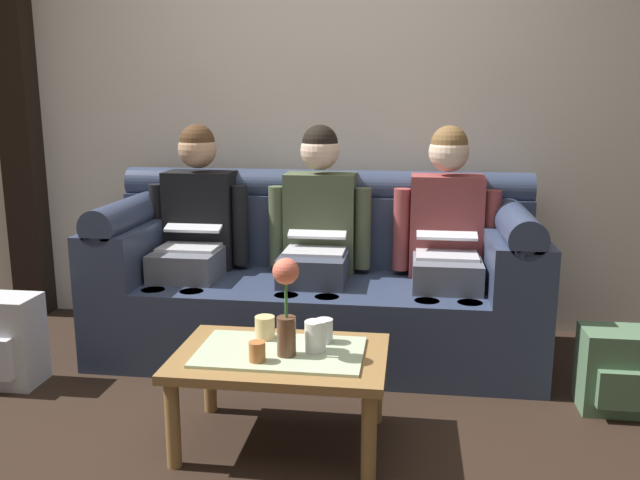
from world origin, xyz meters
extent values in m
plane|color=black|center=(0.00, 0.00, 0.00)|extent=(14.00, 14.00, 0.00)
cube|color=beige|center=(0.00, 1.70, 1.45)|extent=(6.00, 0.12, 2.90)
cube|color=black|center=(-1.90, 1.58, 1.45)|extent=(0.20, 0.20, 2.90)
cube|color=#2D3851|center=(0.00, 1.10, 0.21)|extent=(2.30, 0.88, 0.42)
cube|color=#2D3851|center=(0.00, 1.43, 0.62)|extent=(2.30, 0.22, 0.40)
cylinder|color=#2D3851|center=(0.00, 1.43, 0.87)|extent=(2.30, 0.18, 0.18)
cube|color=#2D3851|center=(-1.01, 1.10, 0.56)|extent=(0.28, 0.88, 0.28)
cylinder|color=#2D3851|center=(-1.01, 1.10, 0.74)|extent=(0.18, 0.88, 0.18)
cube|color=#2D3851|center=(1.01, 1.10, 0.56)|extent=(0.28, 0.88, 0.28)
cylinder|color=#2D3851|center=(1.01, 1.10, 0.74)|extent=(0.18, 0.88, 0.18)
cube|color=#595B66|center=(-0.68, 1.04, 0.49)|extent=(0.34, 0.40, 0.15)
cylinder|color=#595B66|center=(-0.78, 0.78, 0.21)|extent=(0.12, 0.12, 0.42)
cylinder|color=#595B66|center=(-0.58, 0.78, 0.21)|extent=(0.12, 0.12, 0.42)
cube|color=black|center=(-0.68, 1.28, 0.69)|extent=(0.38, 0.22, 0.54)
cylinder|color=black|center=(-0.91, 1.24, 0.67)|extent=(0.09, 0.09, 0.44)
cylinder|color=black|center=(-0.44, 1.24, 0.67)|extent=(0.09, 0.09, 0.44)
sphere|color=tan|center=(-0.68, 1.26, 1.08)|extent=(0.21, 0.21, 0.21)
sphere|color=#472D19|center=(-0.68, 1.26, 1.12)|extent=(0.19, 0.19, 0.19)
cube|color=silver|center=(-0.68, 1.06, 0.58)|extent=(0.31, 0.22, 0.02)
cube|color=silver|center=(-0.68, 1.20, 0.69)|extent=(0.31, 0.21, 0.08)
cube|color=black|center=(-0.68, 1.19, 0.68)|extent=(0.27, 0.18, 0.06)
cube|color=#383D4C|center=(0.00, 1.04, 0.49)|extent=(0.34, 0.40, 0.15)
cylinder|color=#383D4C|center=(-0.10, 0.78, 0.21)|extent=(0.12, 0.12, 0.42)
cylinder|color=#383D4C|center=(0.10, 0.78, 0.21)|extent=(0.12, 0.12, 0.42)
cube|color=#475138|center=(0.00, 1.28, 0.69)|extent=(0.38, 0.22, 0.54)
cylinder|color=#475138|center=(-0.23, 1.24, 0.67)|extent=(0.09, 0.09, 0.44)
cylinder|color=#475138|center=(0.23, 1.24, 0.67)|extent=(0.09, 0.09, 0.44)
sphere|color=beige|center=(0.00, 1.26, 1.08)|extent=(0.21, 0.21, 0.21)
sphere|color=black|center=(0.00, 1.26, 1.12)|extent=(0.19, 0.19, 0.19)
cube|color=silver|center=(0.00, 1.06, 0.58)|extent=(0.31, 0.22, 0.02)
cube|color=silver|center=(0.00, 1.21, 0.68)|extent=(0.31, 0.20, 0.10)
cube|color=black|center=(0.00, 1.21, 0.68)|extent=(0.27, 0.17, 0.08)
cube|color=#595B66|center=(0.68, 1.04, 0.49)|extent=(0.34, 0.40, 0.15)
cylinder|color=#595B66|center=(0.58, 0.78, 0.21)|extent=(0.12, 0.12, 0.42)
cylinder|color=#595B66|center=(0.78, 0.78, 0.21)|extent=(0.12, 0.12, 0.42)
cube|color=brown|center=(0.68, 1.28, 0.69)|extent=(0.38, 0.22, 0.54)
cylinder|color=brown|center=(0.44, 1.24, 0.67)|extent=(0.09, 0.09, 0.44)
cylinder|color=brown|center=(0.91, 1.24, 0.67)|extent=(0.09, 0.09, 0.44)
sphere|color=beige|center=(0.68, 1.26, 1.08)|extent=(0.21, 0.21, 0.21)
sphere|color=brown|center=(0.68, 1.26, 1.12)|extent=(0.19, 0.19, 0.19)
cube|color=silver|center=(0.68, 1.06, 0.58)|extent=(0.31, 0.22, 0.02)
cube|color=silver|center=(0.68, 1.20, 0.69)|extent=(0.31, 0.20, 0.08)
cube|color=black|center=(0.68, 1.19, 0.68)|extent=(0.27, 0.18, 0.06)
cube|color=olive|center=(0.00, 0.13, 0.36)|extent=(0.83, 0.56, 0.04)
cube|color=#B2C69E|center=(0.00, 0.13, 0.39)|extent=(0.65, 0.39, 0.01)
cylinder|color=olive|center=(-0.37, -0.10, 0.17)|extent=(0.06, 0.06, 0.34)
cylinder|color=olive|center=(0.37, -0.10, 0.17)|extent=(0.06, 0.06, 0.34)
cylinder|color=olive|center=(-0.37, 0.36, 0.17)|extent=(0.06, 0.06, 0.34)
cylinder|color=olive|center=(0.37, 0.36, 0.17)|extent=(0.06, 0.06, 0.34)
cylinder|color=brown|center=(0.03, 0.08, 0.47)|extent=(0.07, 0.07, 0.15)
cylinder|color=#3D7538|center=(0.03, 0.08, 0.62)|extent=(0.01, 0.01, 0.15)
sphere|color=#E0664C|center=(0.03, 0.08, 0.73)|extent=(0.10, 0.10, 0.10)
cylinder|color=#DBB77A|center=(-0.09, 0.25, 0.44)|extent=(0.08, 0.08, 0.09)
cylinder|color=white|center=(0.14, 0.14, 0.45)|extent=(0.08, 0.08, 0.12)
cylinder|color=#B26633|center=(-0.07, 0.01, 0.43)|extent=(0.06, 0.06, 0.08)
cylinder|color=silver|center=(0.16, 0.25, 0.44)|extent=(0.07, 0.07, 0.10)
cube|color=#B7B7BC|center=(-1.44, 0.51, 0.22)|extent=(0.36, 0.22, 0.44)
cube|color=#4C6B4C|center=(1.40, 0.62, 0.18)|extent=(0.30, 0.23, 0.37)
cube|color=#4C6B4C|center=(1.40, 0.49, 0.15)|extent=(0.21, 0.05, 0.17)
camera|label=1|loc=(0.49, -2.30, 1.36)|focal=37.58mm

